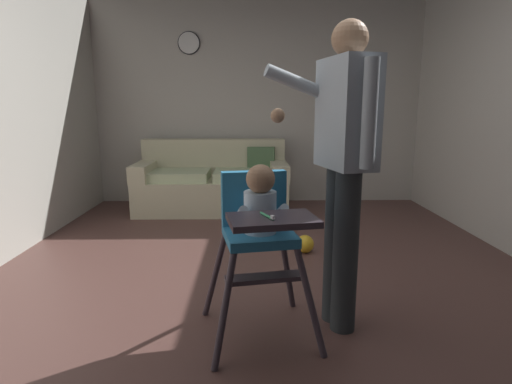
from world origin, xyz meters
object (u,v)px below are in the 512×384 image
object	(u,v)px
high_chair	(259,220)
wall_clock	(189,43)
couch	(213,183)
adult_standing	(344,162)
toy_ball	(305,244)

from	to	relation	value
high_chair	wall_clock	bearing A→B (deg)	-176.95
couch	high_chair	world-z (taller)	high_chair
wall_clock	adult_standing	bearing A→B (deg)	-68.84
high_chair	adult_standing	size ratio (longest dim) A/B	0.57
couch	toy_ball	xyz separation A→B (m)	(0.93, -1.60, -0.25)
adult_standing	toy_ball	distance (m)	1.49
adult_standing	couch	bearing A→B (deg)	-84.00
couch	wall_clock	distance (m)	1.82
adult_standing	wall_clock	xyz separation A→B (m)	(-1.27, 3.28, 1.10)
high_chair	adult_standing	distance (m)	0.56
adult_standing	high_chair	bearing A→B (deg)	0.40
toy_ball	high_chair	bearing A→B (deg)	-108.23
adult_standing	wall_clock	size ratio (longest dim) A/B	5.90
adult_standing	wall_clock	distance (m)	3.69
couch	toy_ball	bearing A→B (deg)	30.26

